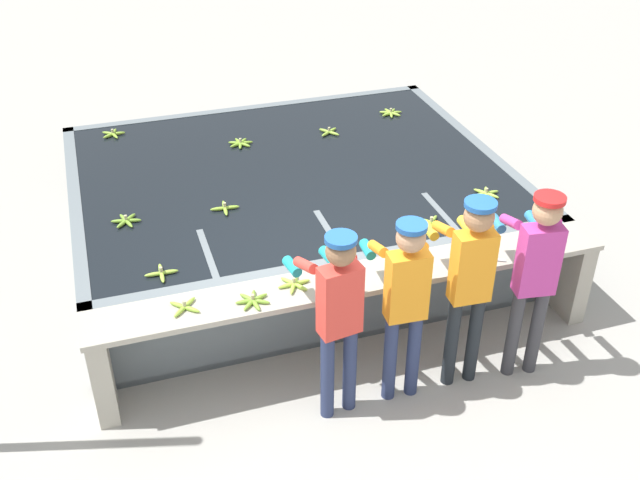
# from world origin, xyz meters

# --- Properties ---
(ground_plane) EXTENTS (80.00, 80.00, 0.00)m
(ground_plane) POSITION_xyz_m (0.00, 0.00, 0.00)
(ground_plane) COLOR #A3A099
(ground_plane) RESTS_ON ground
(wash_tank) EXTENTS (4.50, 3.65, 0.88)m
(wash_tank) POSITION_xyz_m (0.00, 2.26, 0.43)
(wash_tank) COLOR slate
(wash_tank) RESTS_ON ground
(work_ledge) EXTENTS (4.50, 0.45, 0.88)m
(work_ledge) POSITION_xyz_m (0.00, 0.23, 0.62)
(work_ledge) COLOR #A8A393
(work_ledge) RESTS_ON ground
(worker_0) EXTENTS (0.47, 0.74, 1.68)m
(worker_0) POSITION_xyz_m (-0.36, -0.31, 1.02)
(worker_0) COLOR navy
(worker_0) RESTS_ON ground
(worker_1) EXTENTS (0.43, 0.73, 1.67)m
(worker_1) POSITION_xyz_m (0.19, -0.29, 1.02)
(worker_1) COLOR navy
(worker_1) RESTS_ON ground
(worker_2) EXTENTS (0.43, 0.73, 1.76)m
(worker_2) POSITION_xyz_m (0.74, -0.29, 1.08)
(worker_2) COLOR #1E2328
(worker_2) RESTS_ON ground
(worker_3) EXTENTS (0.47, 0.75, 1.74)m
(worker_3) POSITION_xyz_m (1.30, -0.35, 1.07)
(worker_3) COLOR #38383D
(worker_3) RESTS_ON ground
(banana_bunch_floating_0) EXTENTS (0.25, 0.25, 0.08)m
(banana_bunch_floating_0) POSITION_xyz_m (0.68, 3.01, 0.89)
(banana_bunch_floating_0) COLOR #93BC3D
(banana_bunch_floating_0) RESTS_ON wash_tank
(banana_bunch_floating_1) EXTENTS (0.28, 0.28, 0.08)m
(banana_bunch_floating_1) POSITION_xyz_m (-1.75, 1.71, 0.89)
(banana_bunch_floating_1) COLOR #75A333
(banana_bunch_floating_1) RESTS_ON wash_tank
(banana_bunch_floating_2) EXTENTS (0.22, 0.22, 0.08)m
(banana_bunch_floating_2) POSITION_xyz_m (0.94, 0.81, 0.89)
(banana_bunch_floating_2) COLOR #8CB738
(banana_bunch_floating_2) RESTS_ON wash_tank
(banana_bunch_floating_3) EXTENTS (0.28, 0.28, 0.08)m
(banana_bunch_floating_3) POSITION_xyz_m (1.57, 3.31, 0.89)
(banana_bunch_floating_3) COLOR #93BC3D
(banana_bunch_floating_3) RESTS_ON wash_tank
(banana_bunch_floating_4) EXTENTS (0.27, 0.28, 0.08)m
(banana_bunch_floating_4) POSITION_xyz_m (-1.70, 3.72, 0.89)
(banana_bunch_floating_4) COLOR #8CB738
(banana_bunch_floating_4) RESTS_ON wash_tank
(banana_bunch_floating_5) EXTENTS (0.28, 0.28, 0.08)m
(banana_bunch_floating_5) POSITION_xyz_m (-1.55, 0.76, 0.89)
(banana_bunch_floating_5) COLOR #9EC642
(banana_bunch_floating_5) RESTS_ON wash_tank
(banana_bunch_floating_6) EXTENTS (0.28, 0.27, 0.08)m
(banana_bunch_floating_6) POSITION_xyz_m (1.69, 1.15, 0.89)
(banana_bunch_floating_6) COLOR #9EC642
(banana_bunch_floating_6) RESTS_ON wash_tank
(banana_bunch_floating_7) EXTENTS (0.28, 0.28, 0.08)m
(banana_bunch_floating_7) POSITION_xyz_m (-0.82, 1.66, 0.89)
(banana_bunch_floating_7) COLOR #8CB738
(banana_bunch_floating_7) RESTS_ON wash_tank
(banana_bunch_floating_8) EXTENTS (0.28, 0.28, 0.08)m
(banana_bunch_floating_8) POSITION_xyz_m (-0.36, 3.03, 0.89)
(banana_bunch_floating_8) COLOR #7FAD33
(banana_bunch_floating_8) RESTS_ON wash_tank
(banana_bunch_ledge_0) EXTENTS (0.28, 0.28, 0.08)m
(banana_bunch_ledge_0) POSITION_xyz_m (-0.91, 0.15, 0.89)
(banana_bunch_ledge_0) COLOR #75A333
(banana_bunch_ledge_0) RESTS_ON work_ledge
(banana_bunch_ledge_1) EXTENTS (0.23, 0.23, 0.08)m
(banana_bunch_ledge_1) POSITION_xyz_m (-1.44, 0.23, 0.90)
(banana_bunch_ledge_1) COLOR #8CB738
(banana_bunch_ledge_1) RESTS_ON work_ledge
(banana_bunch_ledge_2) EXTENTS (0.28, 0.27, 0.08)m
(banana_bunch_ledge_2) POSITION_xyz_m (-0.54, 0.27, 0.89)
(banana_bunch_ledge_2) COLOR #9EC642
(banana_bunch_ledge_2) RESTS_ON work_ledge
(knife_0) EXTENTS (0.32, 0.19, 0.02)m
(knife_0) POSITION_xyz_m (1.09, 0.16, 0.88)
(knife_0) COLOR silver
(knife_0) RESTS_ON work_ledge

